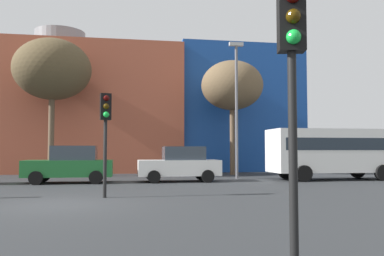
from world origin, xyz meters
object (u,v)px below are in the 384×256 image
(parked_car_2, at_px, (70,164))
(white_bus, at_px, (332,150))
(street_lamp, at_px, (236,101))
(bare_tree_0, at_px, (52,70))
(traffic_light_island, at_px, (106,121))
(bare_tree_1, at_px, (232,86))
(traffic_light_near_right, at_px, (292,60))
(parked_car_3, at_px, (180,164))

(parked_car_2, height_order, white_bus, white_bus)
(street_lamp, bearing_deg, parked_car_2, -171.39)
(parked_car_2, distance_m, bare_tree_0, 7.85)
(traffic_light_island, height_order, bare_tree_1, bare_tree_1)
(bare_tree_1, bearing_deg, white_bus, -52.07)
(traffic_light_near_right, xyz_separation_m, bare_tree_0, (-6.63, 20.52, 3.71))
(white_bus, xyz_separation_m, traffic_light_near_right, (-8.92, -15.28, 1.20))
(parked_car_3, xyz_separation_m, street_lamp, (3.38, 1.33, 3.48))
(traffic_light_island, xyz_separation_m, bare_tree_0, (-3.76, 11.69, 3.94))
(bare_tree_1, bearing_deg, bare_tree_0, -179.61)
(traffic_light_island, bearing_deg, traffic_light_near_right, 6.69)
(parked_car_3, bearing_deg, traffic_light_island, 62.13)
(parked_car_3, distance_m, traffic_light_island, 7.59)
(white_bus, bearing_deg, street_lamp, -15.85)
(traffic_light_near_right, relative_size, traffic_light_island, 1.09)
(traffic_light_near_right, relative_size, bare_tree_0, 0.45)
(parked_car_3, bearing_deg, white_bus, 179.46)
(bare_tree_0, bearing_deg, white_bus, -18.61)
(white_bus, bearing_deg, parked_car_3, -0.54)
(parked_car_3, relative_size, bare_tree_0, 0.49)
(traffic_light_island, relative_size, bare_tree_1, 0.47)
(bare_tree_1, relative_size, street_lamp, 0.98)
(white_bus, height_order, bare_tree_1, bare_tree_1)
(parked_car_3, bearing_deg, street_lamp, -158.53)
(parked_car_3, relative_size, traffic_light_island, 1.17)
(parked_car_3, xyz_separation_m, white_bus, (8.34, -0.08, 0.73))
(white_bus, height_order, traffic_light_near_right, traffic_light_near_right)
(traffic_light_island, bearing_deg, parked_car_3, 140.82)
(street_lamp, bearing_deg, traffic_light_near_right, -103.37)
(parked_car_2, height_order, bare_tree_1, bare_tree_1)
(white_bus, relative_size, bare_tree_1, 0.90)
(parked_car_2, xyz_separation_m, bare_tree_0, (-1.81, 5.16, 5.63))
(parked_car_3, relative_size, traffic_light_near_right, 1.07)
(white_bus, distance_m, bare_tree_1, 7.95)
(white_bus, relative_size, street_lamp, 0.88)
(traffic_light_near_right, xyz_separation_m, bare_tree_1, (4.78, 20.60, 3.03))
(traffic_light_near_right, bearing_deg, bare_tree_0, -150.45)
(white_bus, xyz_separation_m, bare_tree_1, (-4.14, 5.31, 4.23))
(street_lamp, bearing_deg, traffic_light_island, -131.00)
(traffic_light_near_right, bearing_deg, bare_tree_1, 178.58)
(parked_car_2, bearing_deg, parked_car_3, 180.00)
(bare_tree_0, xyz_separation_m, street_lamp, (10.59, -3.83, -2.17))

